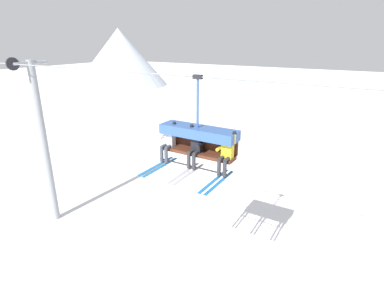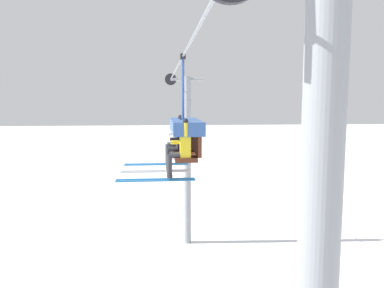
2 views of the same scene
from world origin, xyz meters
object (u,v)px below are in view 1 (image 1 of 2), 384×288
object	(u,v)px
lift_tower_near	(43,142)
skier_white	(168,141)
chairlift_chair	(199,136)
skier_yellow	(226,153)
skier_black	(195,147)

from	to	relation	value
lift_tower_near	skier_white	size ratio (longest dim) A/B	4.97
lift_tower_near	chairlift_chair	world-z (taller)	lift_tower_near
lift_tower_near	chairlift_chair	xyz separation A→B (m)	(9.27, -0.71, 2.01)
chairlift_chair	skier_white	xyz separation A→B (m)	(-1.01, -0.21, -0.28)
chairlift_chair	skier_yellow	world-z (taller)	chairlift_chair
skier_black	skier_yellow	size ratio (longest dim) A/B	1.00
skier_black	skier_white	bearing A→B (deg)	180.00
chairlift_chair	skier_yellow	size ratio (longest dim) A/B	1.59
skier_white	skier_yellow	bearing A→B (deg)	0.00
lift_tower_near	skier_yellow	xyz separation A→B (m)	(10.28, -0.92, 1.73)
skier_white	skier_yellow	size ratio (longest dim) A/B	1.00
lift_tower_near	skier_yellow	size ratio (longest dim) A/B	4.97
skier_yellow	chairlift_chair	bearing A→B (deg)	168.04
chairlift_chair	skier_black	xyz separation A→B (m)	(-0.00, -0.21, -0.28)
skier_white	skier_black	xyz separation A→B (m)	(1.00, 0.00, 0.00)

